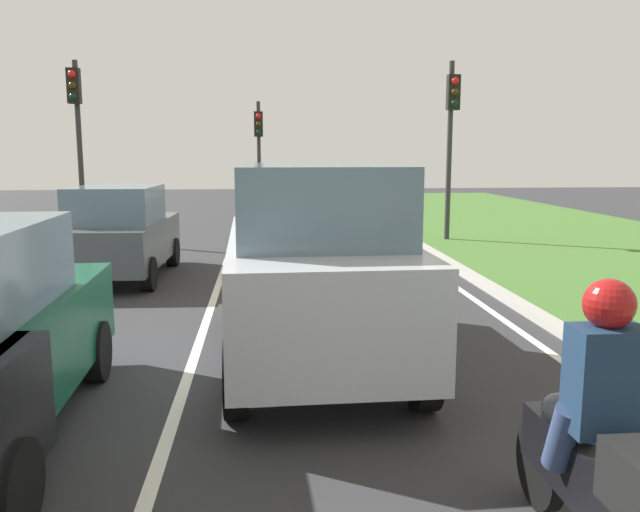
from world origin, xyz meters
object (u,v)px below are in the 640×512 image
at_px(car_hatchback_far, 120,233).
at_px(rider_person, 604,376).
at_px(traffic_light_overhead_left, 77,120).
at_px(traffic_light_far_median, 259,141).
at_px(traffic_light_near_right, 451,123).
at_px(car_suv_ahead, 314,263).
at_px(motorcycle, 600,485).

distance_m(car_hatchback_far, rider_person, 10.37).
distance_m(traffic_light_overhead_left, traffic_light_far_median, 7.99).
height_order(car_hatchback_far, traffic_light_near_right, traffic_light_near_right).
distance_m(rider_person, traffic_light_far_median, 21.07).
bearing_deg(car_suv_ahead, rider_person, -73.10).
bearing_deg(car_suv_ahead, motorcycle, -73.31).
height_order(motorcycle, traffic_light_far_median, traffic_light_far_median).
height_order(car_hatchback_far, rider_person, car_hatchback_far).
xyz_separation_m(traffic_light_near_right, traffic_light_far_median, (-5.12, 7.16, -0.36)).
height_order(motorcycle, rider_person, rider_person).
bearing_deg(traffic_light_overhead_left, car_hatchback_far, -67.97).
relative_size(traffic_light_near_right, traffic_light_far_median, 1.13).
bearing_deg(traffic_light_far_median, traffic_light_overhead_left, -126.10).
distance_m(car_suv_ahead, traffic_light_far_median, 17.08).
xyz_separation_m(rider_person, traffic_light_near_right, (3.12, 13.75, 1.97)).
xyz_separation_m(motorcycle, traffic_light_overhead_left, (-6.71, 14.51, 2.67)).
bearing_deg(traffic_light_far_median, car_hatchback_far, -102.62).
bearing_deg(rider_person, car_suv_ahead, 108.38).
height_order(car_hatchback_far, motorcycle, car_hatchback_far).
relative_size(motorcycle, traffic_light_overhead_left, 0.40).
xyz_separation_m(car_suv_ahead, traffic_light_near_right, (4.41, 9.82, 2.00)).
relative_size(car_hatchback_far, traffic_light_near_right, 0.79).
bearing_deg(traffic_light_far_median, car_suv_ahead, -87.60).
relative_size(car_suv_ahead, car_hatchback_far, 1.21).
height_order(rider_person, traffic_light_near_right, traffic_light_near_right).
bearing_deg(traffic_light_near_right, car_suv_ahead, -114.19).
bearing_deg(car_hatchback_far, rider_person, -61.72).
bearing_deg(traffic_light_overhead_left, traffic_light_far_median, 53.90).
bearing_deg(motorcycle, traffic_light_overhead_left, 114.97).
bearing_deg(traffic_light_overhead_left, motorcycle, -65.20).
distance_m(rider_person, traffic_light_overhead_left, 16.08).
bearing_deg(rider_person, traffic_light_far_median, 95.64).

